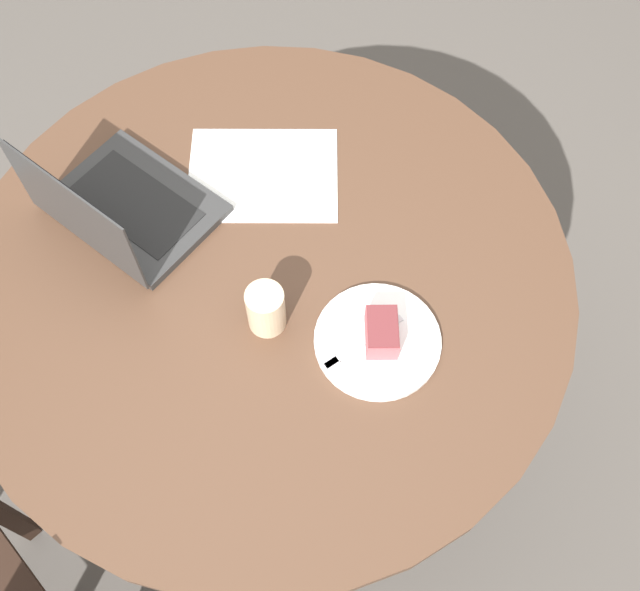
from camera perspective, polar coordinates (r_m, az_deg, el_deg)
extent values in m
plane|color=#4C4742|center=(2.13, -2.84, -8.34)|extent=(12.00, 12.00, 0.00)
cylinder|color=#4C3323|center=(2.12, -2.85, -8.25)|extent=(0.56, 0.56, 0.02)
cylinder|color=#4C3323|center=(1.78, -3.37, -4.28)|extent=(0.12, 0.12, 0.71)
cylinder|color=#4C3323|center=(1.45, -4.13, 1.59)|extent=(1.19, 1.19, 0.03)
cube|color=black|center=(1.97, -23.11, -15.02)|extent=(0.05, 0.05, 0.43)
cube|color=white|center=(1.56, -4.37, 9.19)|extent=(0.37, 0.33, 0.00)
cylinder|color=white|center=(1.36, 4.40, -3.45)|extent=(0.23, 0.23, 0.01)
cube|color=#B74C51|center=(1.34, 4.72, -2.82)|extent=(0.08, 0.10, 0.05)
cube|color=maroon|center=(1.31, 4.80, -2.34)|extent=(0.08, 0.10, 0.00)
cube|color=silver|center=(1.35, 3.38, -3.54)|extent=(0.11, 0.15, 0.00)
cube|color=silver|center=(1.33, 0.85, -5.18)|extent=(0.04, 0.04, 0.00)
cylinder|color=#C6AD89|center=(1.34, -4.14, -1.04)|extent=(0.07, 0.07, 0.10)
cube|color=#2D2D2D|center=(1.55, -13.86, 6.66)|extent=(0.37, 0.32, 0.02)
cube|color=black|center=(1.54, -13.94, 6.86)|extent=(0.29, 0.21, 0.00)
cube|color=#2D2D2D|center=(1.43, -18.20, 5.86)|extent=(0.30, 0.10, 0.20)
cube|color=black|center=(1.43, -18.09, 5.97)|extent=(0.28, 0.10, 0.19)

